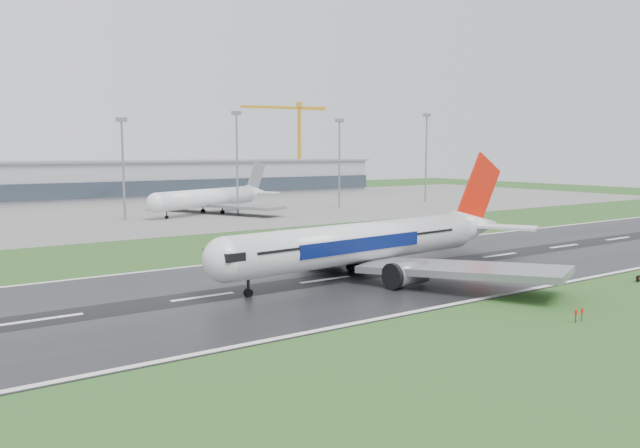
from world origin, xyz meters
TOP-DOWN VIEW (x-y plane):
  - ground at (0.00, 0.00)m, footprint 520.00×520.00m
  - runway at (0.00, 0.00)m, footprint 400.00×45.00m
  - apron at (0.00, 125.00)m, footprint 400.00×130.00m
  - terminal at (0.00, 185.00)m, footprint 240.00×36.00m
  - main_airliner at (-10.35, -1.13)m, footprint 67.41×64.74m
  - parked_airliner at (8.84, 104.70)m, footprint 70.84×68.93m
  - tower_crane at (102.28, 200.00)m, footprint 45.07×12.51m
  - floodmast_2 at (-20.01, 100.00)m, footprint 0.64×0.64m
  - floodmast_3 at (15.67, 100.00)m, footprint 0.64×0.64m
  - floodmast_4 at (55.38, 100.00)m, footprint 0.64×0.64m
  - floodmast_5 at (96.85, 100.00)m, footprint 0.64×0.64m

SIDE VIEW (x-z plane):
  - ground at x=0.00m, z-range 0.00..0.00m
  - apron at x=0.00m, z-range 0.00..0.08m
  - runway at x=0.00m, z-range 0.00..0.10m
  - terminal at x=0.00m, z-range 0.00..15.00m
  - parked_airliner at x=8.84m, z-range 0.08..16.15m
  - main_airliner at x=-10.35m, z-range 0.10..18.46m
  - floodmast_2 at x=-20.01m, z-range 0.00..27.80m
  - floodmast_4 at x=55.38m, z-range 0.00..29.64m
  - floodmast_3 at x=15.67m, z-range 0.00..30.82m
  - floodmast_5 at x=96.85m, z-range 0.00..32.85m
  - tower_crane at x=102.28m, z-range 0.00..45.00m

